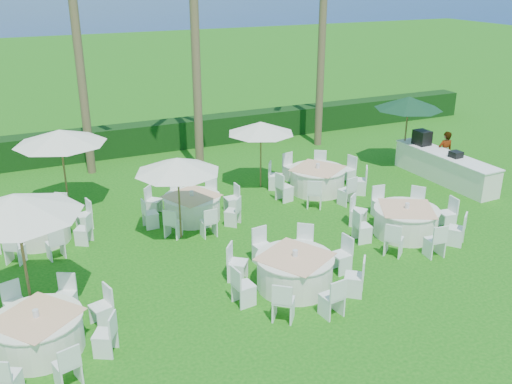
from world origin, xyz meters
TOP-DOWN VIEW (x-y plane):
  - ground at (0.00, 0.00)m, footprint 120.00×120.00m
  - hedge at (0.00, 12.00)m, footprint 34.00×1.00m
  - ocean at (0.00, 102.00)m, footprint 260.00×260.00m
  - banquet_table_a at (-4.90, -0.52)m, footprint 3.16×3.16m
  - banquet_table_b at (1.01, -0.47)m, footprint 3.37×3.37m
  - banquet_table_c at (5.37, 0.81)m, footprint 3.32×3.32m
  - banquet_table_d at (-4.45, 4.81)m, footprint 3.08×3.08m
  - banquet_table_e at (0.03, 4.44)m, footprint 3.11×3.11m
  - banquet_table_f at (4.77, 4.91)m, footprint 3.42×3.42m
  - umbrella_a at (-4.96, 1.07)m, footprint 2.84×2.84m
  - umbrella_b at (-0.70, 3.33)m, footprint 2.43×2.43m
  - umbrella_c at (-3.38, 6.97)m, footprint 2.88×2.88m
  - umbrella_d at (3.16, 6.14)m, footprint 2.36×2.36m
  - umbrella_green at (9.28, 5.93)m, footprint 2.59×2.59m
  - buffet_table at (9.55, 3.94)m, footprint 1.13×4.49m
  - staff_person at (10.12, 4.60)m, footprint 0.64×0.47m
  - palm_b at (-2.11, 10.20)m, footprint 4.38×4.23m
  - palm_c at (1.72, 8.60)m, footprint 4.37×4.25m
  - palm_e at (7.66, 9.84)m, footprint 4.39×4.21m

SIDE VIEW (x-z plane):
  - ground at x=0.00m, z-range 0.00..0.00m
  - ocean at x=0.00m, z-range 0.00..0.00m
  - banquet_table_d at x=-4.45m, z-range -0.06..0.88m
  - banquet_table_e at x=0.03m, z-range -0.06..0.88m
  - banquet_table_a at x=-4.90m, z-range -0.06..0.90m
  - banquet_table_c at x=5.37m, z-range -0.06..0.93m
  - banquet_table_b at x=1.01m, z-range -0.06..0.95m
  - banquet_table_f at x=4.77m, z-range -0.06..0.96m
  - buffet_table at x=9.55m, z-range -0.24..1.35m
  - hedge at x=0.00m, z-range 0.00..1.20m
  - staff_person at x=10.12m, z-range 0.00..1.63m
  - umbrella_d at x=3.16m, z-range 0.98..3.37m
  - umbrella_b at x=-0.70m, z-range 1.01..3.45m
  - umbrella_c at x=-3.38m, z-range 1.09..3.73m
  - umbrella_green at x=9.28m, z-range 1.14..3.90m
  - umbrella_a at x=-4.96m, z-range 1.19..4.08m
  - palm_b at x=-2.11m, z-range 0.46..9.55m
  - palm_e at x=7.66m, z-range 0.46..9.83m
  - palm_c at x=1.72m, z-range 0.48..11.12m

